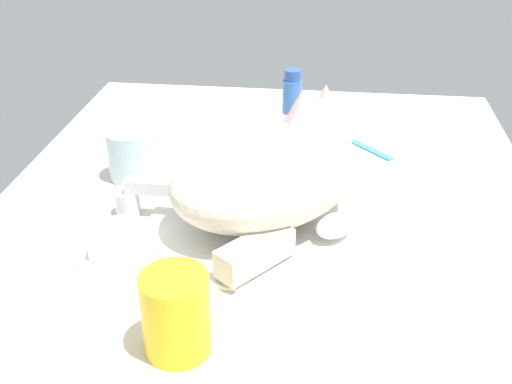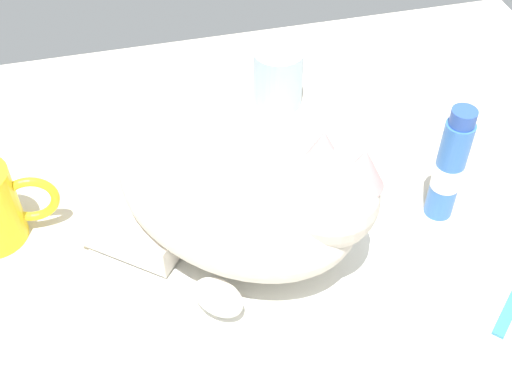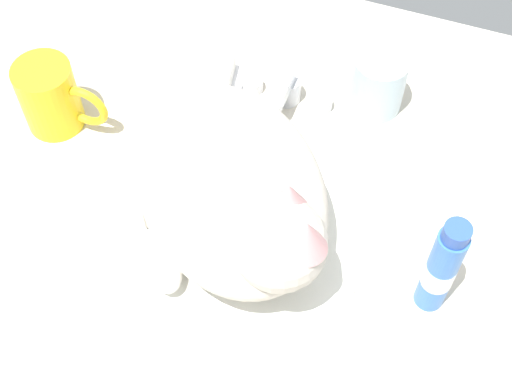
{
  "view_description": "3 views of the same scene",
  "coord_description": "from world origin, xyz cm",
  "px_view_note": "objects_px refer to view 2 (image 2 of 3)",
  "views": [
    {
      "loc": [
        -75.06,
        -7.57,
        47.24
      ],
      "look_at": [
        -2.87,
        0.93,
        6.46
      ],
      "focal_mm": 43.79,
      "sensor_mm": 36.0,
      "label": 1
    },
    {
      "loc": [
        -10.01,
        -49.11,
        56.97
      ],
      "look_at": [
        2.13,
        -0.5,
        6.92
      ],
      "focal_mm": 47.11,
      "sensor_mm": 36.0,
      "label": 2
    },
    {
      "loc": [
        17.89,
        -41.62,
        74.06
      ],
      "look_at": [
        2.53,
        1.14,
        5.79
      ],
      "focal_mm": 52.37,
      "sensor_mm": 36.0,
      "label": 3
    }
  ],
  "objects_px": {
    "cat": "(246,192)",
    "rinse_cup": "(278,78)",
    "faucet": "(205,118)",
    "soap_bar": "(124,128)",
    "toothpaste_bottle": "(449,168)"
  },
  "relations": [
    {
      "from": "faucet",
      "to": "soap_bar",
      "type": "height_order",
      "value": "faucet"
    },
    {
      "from": "toothpaste_bottle",
      "to": "cat",
      "type": "bearing_deg",
      "value": 177.61
    },
    {
      "from": "cat",
      "to": "rinse_cup",
      "type": "distance_m",
      "value": 0.26
    },
    {
      "from": "cat",
      "to": "soap_bar",
      "type": "xyz_separation_m",
      "value": [
        -0.11,
        0.2,
        -0.05
      ]
    },
    {
      "from": "cat",
      "to": "soap_bar",
      "type": "relative_size",
      "value": 5.59
    },
    {
      "from": "faucet",
      "to": "cat",
      "type": "height_order",
      "value": "cat"
    },
    {
      "from": "rinse_cup",
      "to": "toothpaste_bottle",
      "type": "distance_m",
      "value": 0.28
    },
    {
      "from": "cat",
      "to": "rinse_cup",
      "type": "relative_size",
      "value": 4.23
    },
    {
      "from": "cat",
      "to": "rinse_cup",
      "type": "height_order",
      "value": "cat"
    },
    {
      "from": "faucet",
      "to": "rinse_cup",
      "type": "bearing_deg",
      "value": 21.94
    },
    {
      "from": "faucet",
      "to": "cat",
      "type": "relative_size",
      "value": 0.36
    },
    {
      "from": "rinse_cup",
      "to": "soap_bar",
      "type": "distance_m",
      "value": 0.22
    },
    {
      "from": "faucet",
      "to": "cat",
      "type": "xyz_separation_m",
      "value": [
        0.01,
        -0.19,
        0.05
      ]
    },
    {
      "from": "soap_bar",
      "to": "toothpaste_bottle",
      "type": "bearing_deg",
      "value": -31.81
    },
    {
      "from": "soap_bar",
      "to": "cat",
      "type": "bearing_deg",
      "value": -60.73
    }
  ]
}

